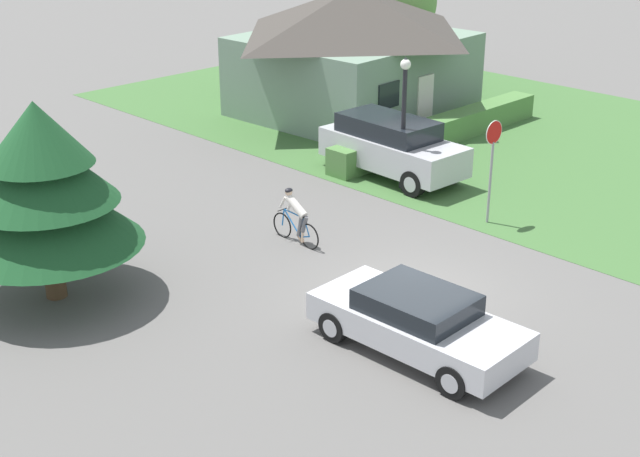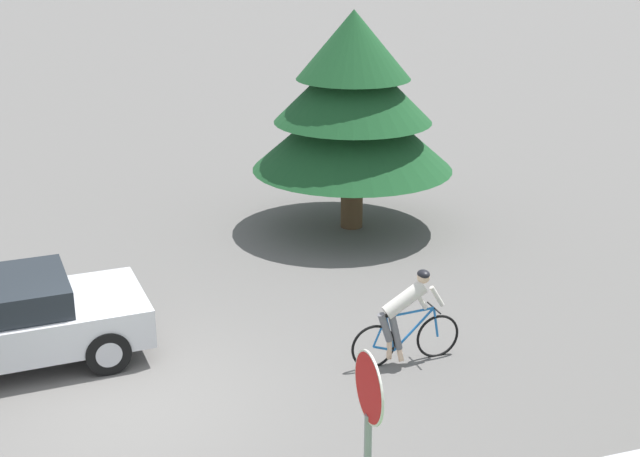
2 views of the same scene
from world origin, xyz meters
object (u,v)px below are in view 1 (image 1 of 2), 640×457
(cyclist, at_px, (296,217))
(street_lamp, at_px, (404,109))
(cottage_house, at_px, (354,49))
(parked_suv_right, at_px, (392,146))
(stop_sign, at_px, (492,153))
(sedan_left_lane, at_px, (417,321))
(deciduous_tree_right, at_px, (396,2))
(conifer_tall_near, at_px, (43,185))

(cyclist, relative_size, street_lamp, 0.44)
(cottage_house, distance_m, parked_suv_right, 7.78)
(stop_sign, distance_m, street_lamp, 3.51)
(parked_suv_right, xyz_separation_m, stop_sign, (-1.03, -4.39, 1.03))
(sedan_left_lane, xyz_separation_m, cyclist, (2.05, 5.71, 0.03))
(stop_sign, height_order, deciduous_tree_right, deciduous_tree_right)
(sedan_left_lane, bearing_deg, cyclist, -21.28)
(sedan_left_lane, height_order, street_lamp, street_lamp)
(deciduous_tree_right, bearing_deg, parked_suv_right, -139.65)
(deciduous_tree_right, bearing_deg, stop_sign, -130.92)
(street_lamp, height_order, conifer_tall_near, conifer_tall_near)
(deciduous_tree_right, bearing_deg, cyclist, -146.75)
(street_lamp, distance_m, conifer_tall_near, 11.12)
(deciduous_tree_right, bearing_deg, cottage_house, -153.57)
(cyclist, xyz_separation_m, street_lamp, (5.11, 0.76, 1.77))
(cyclist, xyz_separation_m, parked_suv_right, (5.71, 1.70, 0.27))
(cottage_house, relative_size, conifer_tall_near, 1.88)
(stop_sign, relative_size, street_lamp, 0.72)
(cottage_house, xyz_separation_m, stop_sign, (-5.70, -10.43, -0.49))
(sedan_left_lane, relative_size, deciduous_tree_right, 0.86)
(street_lamp, bearing_deg, deciduous_tree_right, 41.59)
(conifer_tall_near, bearing_deg, stop_sign, -22.12)
(street_lamp, bearing_deg, sedan_left_lane, -137.84)
(parked_suv_right, bearing_deg, street_lamp, 149.80)
(conifer_tall_near, bearing_deg, cottage_house, 20.43)
(parked_suv_right, height_order, conifer_tall_near, conifer_tall_near)
(parked_suv_right, distance_m, conifer_tall_near, 11.81)
(cottage_house, relative_size, deciduous_tree_right, 1.65)
(parked_suv_right, relative_size, conifer_tall_near, 1.06)
(street_lamp, height_order, deciduous_tree_right, deciduous_tree_right)
(stop_sign, bearing_deg, street_lamp, -93.81)
(cyclist, bearing_deg, deciduous_tree_right, -55.29)
(sedan_left_lane, relative_size, cyclist, 2.57)
(sedan_left_lane, distance_m, cyclist, 6.07)
(cottage_house, xyz_separation_m, conifer_tall_near, (-16.36, -6.10, 0.20))
(sedan_left_lane, distance_m, conifer_tall_near, 8.58)
(sedan_left_lane, bearing_deg, conifer_tall_near, 26.58)
(deciduous_tree_right, bearing_deg, conifer_tall_near, -157.93)
(conifer_tall_near, distance_m, deciduous_tree_right, 23.99)
(sedan_left_lane, relative_size, street_lamp, 1.12)
(cottage_house, height_order, deciduous_tree_right, deciduous_tree_right)
(stop_sign, bearing_deg, conifer_tall_near, -18.91)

